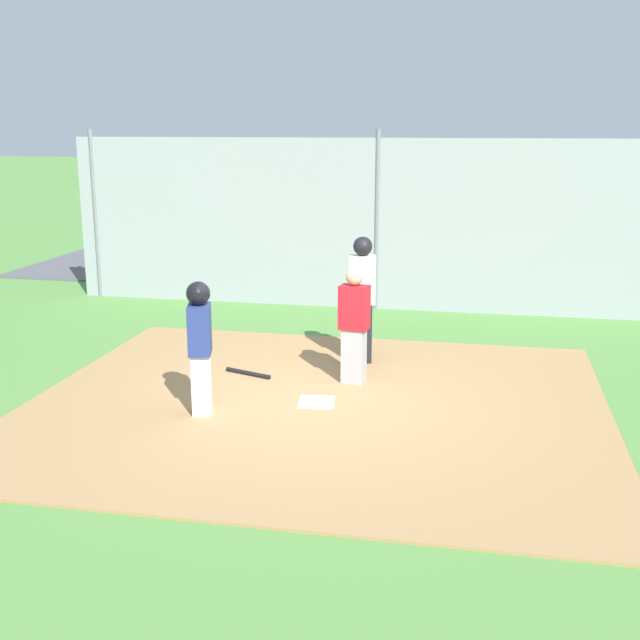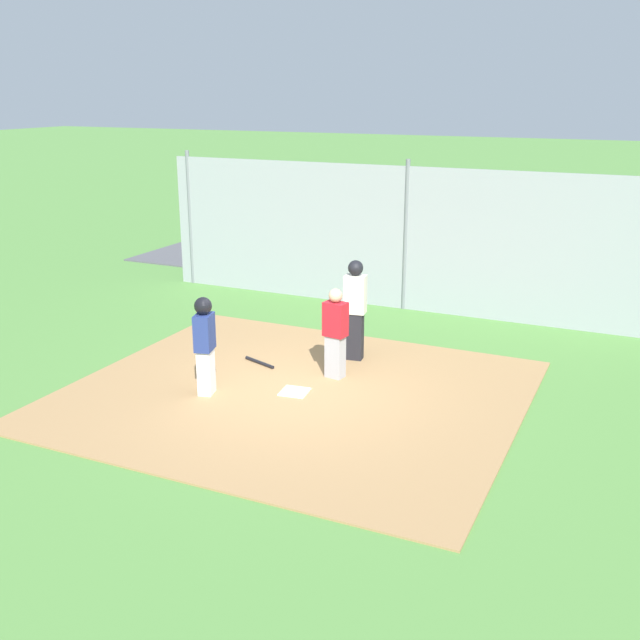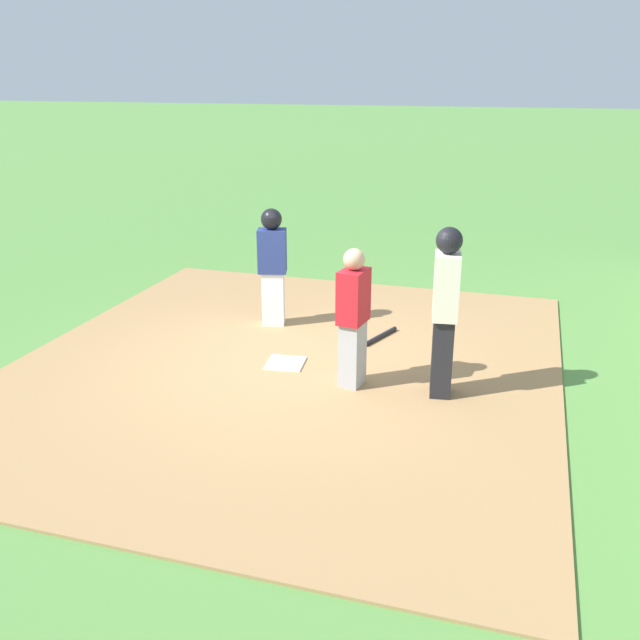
{
  "view_description": "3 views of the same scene",
  "coord_description": "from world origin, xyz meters",
  "px_view_note": "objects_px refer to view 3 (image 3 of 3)",
  "views": [
    {
      "loc": [
        -1.96,
        9.29,
        3.45
      ],
      "look_at": [
        0.17,
        -1.06,
        0.84
      ],
      "focal_mm": 44.73,
      "sensor_mm": 36.0,
      "label": 1
    },
    {
      "loc": [
        -5.15,
        10.15,
        4.79
      ],
      "look_at": [
        0.02,
        -1.04,
        0.98
      ],
      "focal_mm": 42.02,
      "sensor_mm": 36.0,
      "label": 2
    },
    {
      "loc": [
        -7.24,
        -2.64,
        3.35
      ],
      "look_at": [
        0.05,
        -0.42,
        0.62
      ],
      "focal_mm": 38.81,
      "sensor_mm": 36.0,
      "label": 3
    }
  ],
  "objects_px": {
    "umpire": "(445,308)",
    "baseball_bat": "(380,336)",
    "home_plate": "(285,363)",
    "runner": "(272,260)",
    "catcher": "(353,316)"
  },
  "relations": [
    {
      "from": "home_plate",
      "to": "runner",
      "type": "xyz_separation_m",
      "value": [
        1.28,
        0.63,
        0.92
      ]
    },
    {
      "from": "umpire",
      "to": "baseball_bat",
      "type": "bearing_deg",
      "value": -64.18
    },
    {
      "from": "runner",
      "to": "catcher",
      "type": "bearing_deg",
      "value": 28.71
    },
    {
      "from": "catcher",
      "to": "runner",
      "type": "relative_size",
      "value": 0.97
    },
    {
      "from": "catcher",
      "to": "umpire",
      "type": "xyz_separation_m",
      "value": [
        0.04,
        -0.98,
        0.18
      ]
    },
    {
      "from": "runner",
      "to": "baseball_bat",
      "type": "relative_size",
      "value": 2.2
    },
    {
      "from": "baseball_bat",
      "to": "umpire",
      "type": "bearing_deg",
      "value": -126.1
    },
    {
      "from": "runner",
      "to": "baseball_bat",
      "type": "bearing_deg",
      "value": 70.64
    },
    {
      "from": "catcher",
      "to": "runner",
      "type": "bearing_deg",
      "value": -37.65
    },
    {
      "from": "catcher",
      "to": "baseball_bat",
      "type": "xyz_separation_m",
      "value": [
        1.49,
        -0.0,
        -0.78
      ]
    },
    {
      "from": "umpire",
      "to": "baseball_bat",
      "type": "height_order",
      "value": "umpire"
    },
    {
      "from": "home_plate",
      "to": "umpire",
      "type": "bearing_deg",
      "value": -98.46
    },
    {
      "from": "runner",
      "to": "umpire",
      "type": "bearing_deg",
      "value": 43.06
    },
    {
      "from": "home_plate",
      "to": "umpire",
      "type": "relative_size",
      "value": 0.24
    },
    {
      "from": "catcher",
      "to": "runner",
      "type": "distance_m",
      "value": 2.23
    }
  ]
}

